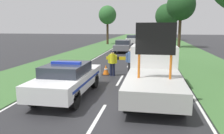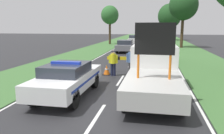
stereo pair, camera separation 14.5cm
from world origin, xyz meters
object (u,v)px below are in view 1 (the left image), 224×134
(traffic_cone_near_police, at_px, (106,70))
(queued_car_hatch_blue, at_px, (151,52))
(traffic_cone_lane_edge, at_px, (74,72))
(traffic_cone_near_truck, at_px, (154,73))
(roadside_tree_near_left, at_px, (181,6))
(pedestrian_civilian, at_px, (131,60))
(roadside_tree_mid_right, at_px, (107,15))
(police_car, at_px, (68,78))
(queued_car_van_white, at_px, (132,39))
(police_officer, at_px, (113,61))
(work_truck, at_px, (154,71))
(queued_car_sedan_black, at_px, (153,43))
(roadside_tree_near_right, at_px, (167,16))
(queued_car_suv_grey, at_px, (123,46))
(traffic_cone_behind_barrier, at_px, (143,69))
(traffic_cone_centre_front, at_px, (74,75))
(road_barrier, at_px, (126,60))

(traffic_cone_near_police, distance_m, queued_car_hatch_blue, 6.37)
(traffic_cone_near_police, relative_size, traffic_cone_lane_edge, 1.07)
(traffic_cone_near_truck, relative_size, roadside_tree_near_left, 0.06)
(pedestrian_civilian, relative_size, traffic_cone_near_truck, 3.52)
(roadside_tree_mid_right, bearing_deg, traffic_cone_near_police, -78.95)
(traffic_cone_near_police, relative_size, roadside_tree_mid_right, 0.10)
(police_car, bearing_deg, queued_car_van_white, 89.85)
(pedestrian_civilian, bearing_deg, police_officer, 167.65)
(work_truck, bearing_deg, queued_car_hatch_blue, -86.21)
(queued_car_sedan_black, bearing_deg, roadside_tree_near_right, -99.11)
(police_officer, height_order, queued_car_suv_grey, police_officer)
(traffic_cone_behind_barrier, xyz_separation_m, traffic_cone_lane_edge, (-4.02, -1.43, -0.04))
(traffic_cone_behind_barrier, relative_size, traffic_cone_lane_edge, 1.13)
(queued_car_van_white, bearing_deg, work_truck, 97.00)
(police_car, distance_m, queued_car_hatch_blue, 10.74)
(police_officer, xyz_separation_m, traffic_cone_centre_front, (-1.87, -1.59, -0.59))
(work_truck, relative_size, pedestrian_civilian, 3.38)
(roadside_tree_mid_right, bearing_deg, traffic_cone_centre_front, -82.80)
(work_truck, height_order, traffic_cone_near_police, work_truck)
(traffic_cone_centre_front, distance_m, queued_car_sedan_black, 20.71)
(police_officer, distance_m, roadside_tree_near_left, 21.05)
(traffic_cone_centre_front, distance_m, roadside_tree_near_left, 23.25)
(pedestrian_civilian, relative_size, traffic_cone_centre_front, 2.52)
(road_barrier, distance_m, police_officer, 1.21)
(queued_car_hatch_blue, height_order, roadside_tree_near_left, roadside_tree_near_left)
(pedestrian_civilian, bearing_deg, traffic_cone_centre_front, -167.77)
(queued_car_sedan_black, height_order, roadside_tree_near_right, roadside_tree_near_right)
(queued_car_suv_grey, bearing_deg, traffic_cone_centre_front, 86.42)
(police_officer, distance_m, traffic_cone_centre_front, 2.52)
(queued_car_suv_grey, bearing_deg, traffic_cone_lane_edge, 84.73)
(police_car, xyz_separation_m, traffic_cone_near_police, (0.75, 4.44, -0.46))
(traffic_cone_behind_barrier, height_order, queued_car_hatch_blue, queued_car_hatch_blue)
(work_truck, relative_size, traffic_cone_centre_front, 8.53)
(work_truck, height_order, pedestrian_civilian, work_truck)
(roadside_tree_near_right, bearing_deg, work_truck, -94.31)
(traffic_cone_near_truck, bearing_deg, pedestrian_civilian, -179.28)
(traffic_cone_centre_front, distance_m, traffic_cone_near_truck, 4.68)
(traffic_cone_near_police, xyz_separation_m, traffic_cone_lane_edge, (-1.75, -0.91, -0.02))
(traffic_cone_near_truck, distance_m, queued_car_suv_grey, 13.15)
(road_barrier, relative_size, queued_car_suv_grey, 0.59)
(traffic_cone_near_truck, bearing_deg, police_car, -130.57)
(queued_car_hatch_blue, bearing_deg, roadside_tree_near_right, -95.77)
(traffic_cone_near_police, bearing_deg, queued_car_hatch_blue, 64.13)
(traffic_cone_near_police, relative_size, traffic_cone_centre_front, 0.93)
(traffic_cone_lane_edge, bearing_deg, traffic_cone_near_truck, 9.65)
(traffic_cone_near_truck, xyz_separation_m, traffic_cone_lane_edge, (-4.70, -0.80, 0.05))
(traffic_cone_near_truck, relative_size, queued_car_suv_grey, 0.11)
(traffic_cone_near_truck, distance_m, traffic_cone_lane_edge, 4.77)
(queued_car_suv_grey, bearing_deg, work_truck, 102.06)
(work_truck, bearing_deg, traffic_cone_near_truck, -88.12)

